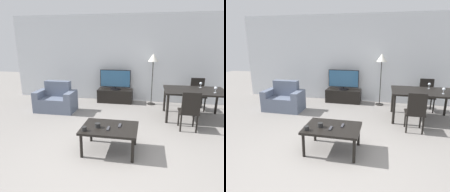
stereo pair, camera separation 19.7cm
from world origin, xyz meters
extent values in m
plane|color=gray|center=(0.00, 0.00, 0.00)|extent=(18.00, 18.00, 0.00)
cube|color=silver|center=(0.00, 3.88, 1.35)|extent=(7.79, 0.06, 2.70)
cube|color=slate|center=(-1.89, 2.43, 0.19)|extent=(0.72, 0.61, 0.39)
cube|color=slate|center=(-1.89, 2.63, 0.60)|extent=(0.72, 0.20, 0.43)
cube|color=slate|center=(-2.34, 2.43, 0.28)|extent=(0.18, 0.61, 0.57)
cube|color=slate|center=(-1.45, 2.43, 0.28)|extent=(0.18, 0.61, 0.57)
cube|color=black|center=(-0.41, 3.58, 0.21)|extent=(1.09, 0.45, 0.41)
cylinder|color=black|center=(-0.41, 3.58, 0.43)|extent=(0.32, 0.32, 0.03)
cylinder|color=black|center=(-0.41, 3.58, 0.47)|extent=(0.04, 0.04, 0.05)
cube|color=black|center=(-0.41, 3.58, 0.77)|extent=(0.96, 0.04, 0.54)
cube|color=#2D5B84|center=(-0.41, 3.56, 0.77)|extent=(0.92, 0.01, 0.50)
cube|color=black|center=(-0.02, 0.62, 0.44)|extent=(0.96, 0.69, 0.04)
cylinder|color=black|center=(-0.45, 0.33, 0.21)|extent=(0.05, 0.05, 0.42)
cylinder|color=black|center=(0.41, 0.33, 0.21)|extent=(0.05, 0.05, 0.42)
cylinder|color=black|center=(-0.45, 0.91, 0.21)|extent=(0.05, 0.05, 0.42)
cylinder|color=black|center=(0.41, 0.91, 0.21)|extent=(0.05, 0.05, 0.42)
cube|color=black|center=(1.75, 2.53, 0.71)|extent=(1.46, 0.98, 0.04)
cylinder|color=black|center=(1.08, 2.10, 0.35)|extent=(0.06, 0.06, 0.69)
cylinder|color=black|center=(1.08, 2.96, 0.35)|extent=(0.06, 0.06, 0.69)
cylinder|color=black|center=(2.42, 2.96, 0.35)|extent=(0.06, 0.06, 0.69)
cube|color=black|center=(1.49, 1.81, 0.41)|extent=(0.40, 0.40, 0.04)
cylinder|color=black|center=(1.33, 1.97, 0.19)|extent=(0.04, 0.04, 0.39)
cylinder|color=black|center=(1.65, 1.97, 0.19)|extent=(0.04, 0.04, 0.39)
cylinder|color=black|center=(1.33, 1.65, 0.19)|extent=(0.04, 0.04, 0.39)
cylinder|color=black|center=(1.65, 1.65, 0.19)|extent=(0.04, 0.04, 0.39)
cube|color=black|center=(1.49, 1.63, 0.65)|extent=(0.37, 0.04, 0.45)
cube|color=black|center=(2.00, 3.25, 0.41)|extent=(0.40, 0.40, 0.04)
cylinder|color=black|center=(1.84, 3.09, 0.19)|extent=(0.04, 0.04, 0.39)
cylinder|color=black|center=(2.17, 3.09, 0.19)|extent=(0.04, 0.04, 0.39)
cylinder|color=black|center=(1.84, 3.41, 0.19)|extent=(0.04, 0.04, 0.39)
cylinder|color=black|center=(2.17, 3.41, 0.19)|extent=(0.04, 0.04, 0.39)
cube|color=black|center=(2.00, 3.43, 0.65)|extent=(0.37, 0.04, 0.45)
cylinder|color=black|center=(0.73, 3.54, 0.01)|extent=(0.24, 0.24, 0.02)
cylinder|color=black|center=(0.73, 3.54, 0.67)|extent=(0.02, 0.02, 1.29)
cone|color=white|center=(0.73, 3.54, 1.43)|extent=(0.30, 0.30, 0.23)
cube|color=#38383D|center=(-0.03, 0.53, 0.47)|extent=(0.04, 0.15, 0.02)
cube|color=#38383D|center=(0.15, 0.69, 0.47)|extent=(0.04, 0.15, 0.02)
cylinder|color=black|center=(-0.22, 0.56, 0.49)|extent=(0.09, 0.09, 0.08)
cylinder|color=black|center=(-0.41, 0.40, 0.49)|extent=(0.08, 0.08, 0.07)
cylinder|color=silver|center=(2.14, 2.32, 0.74)|extent=(0.06, 0.06, 0.01)
cylinder|color=silver|center=(2.14, 2.32, 0.78)|extent=(0.01, 0.01, 0.07)
sphere|color=silver|center=(2.14, 2.32, 0.85)|extent=(0.07, 0.07, 0.07)
cylinder|color=silver|center=(1.94, 2.82, 0.74)|extent=(0.06, 0.06, 0.01)
cylinder|color=silver|center=(1.94, 2.82, 0.78)|extent=(0.01, 0.01, 0.07)
sphere|color=silver|center=(1.94, 2.82, 0.85)|extent=(0.07, 0.07, 0.07)
camera|label=1|loc=(0.58, -2.51, 1.88)|focal=32.00mm
camera|label=2|loc=(0.78, -2.47, 1.88)|focal=32.00mm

